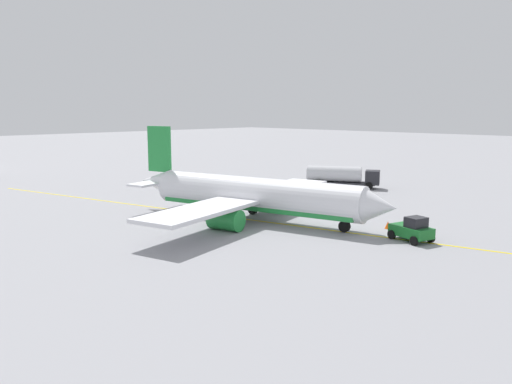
{
  "coord_description": "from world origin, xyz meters",
  "views": [
    {
      "loc": [
        36.51,
        -37.32,
        11.37
      ],
      "look_at": [
        0.0,
        0.0,
        3.0
      ],
      "focal_mm": 36.19,
      "sensor_mm": 36.0,
      "label": 1
    }
  ],
  "objects_px": {
    "airplane": "(252,196)",
    "pushback_tug": "(412,230)",
    "refueling_worker": "(315,194)",
    "safety_cone_nose": "(388,225)",
    "fuel_tanker": "(341,176)"
  },
  "relations": [
    {
      "from": "fuel_tanker",
      "to": "safety_cone_nose",
      "type": "xyz_separation_m",
      "value": [
        18.73,
        -18.83,
        -1.38
      ]
    },
    {
      "from": "airplane",
      "to": "fuel_tanker",
      "type": "distance_m",
      "value": 26.12
    },
    {
      "from": "fuel_tanker",
      "to": "refueling_worker",
      "type": "relative_size",
      "value": 6.47
    },
    {
      "from": "fuel_tanker",
      "to": "safety_cone_nose",
      "type": "bearing_deg",
      "value": -45.15
    },
    {
      "from": "pushback_tug",
      "to": "safety_cone_nose",
      "type": "height_order",
      "value": "pushback_tug"
    },
    {
      "from": "airplane",
      "to": "safety_cone_nose",
      "type": "relative_size",
      "value": 42.95
    },
    {
      "from": "refueling_worker",
      "to": "safety_cone_nose",
      "type": "xyz_separation_m",
      "value": [
        14.7,
        -7.57,
        -0.47
      ]
    },
    {
      "from": "refueling_worker",
      "to": "safety_cone_nose",
      "type": "bearing_deg",
      "value": -27.25
    },
    {
      "from": "airplane",
      "to": "pushback_tug",
      "type": "distance_m",
      "value": 16.58
    },
    {
      "from": "fuel_tanker",
      "to": "refueling_worker",
      "type": "bearing_deg",
      "value": -70.32
    },
    {
      "from": "pushback_tug",
      "to": "safety_cone_nose",
      "type": "relative_size",
      "value": 5.65
    },
    {
      "from": "airplane",
      "to": "safety_cone_nose",
      "type": "xyz_separation_m",
      "value": [
        12.14,
        6.44,
        -2.22
      ]
    },
    {
      "from": "pushback_tug",
      "to": "safety_cone_nose",
      "type": "distance_m",
      "value": 4.86
    },
    {
      "from": "fuel_tanker",
      "to": "pushback_tug",
      "type": "distance_m",
      "value": 31.31
    },
    {
      "from": "airplane",
      "to": "refueling_worker",
      "type": "bearing_deg",
      "value": 100.35
    }
  ]
}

